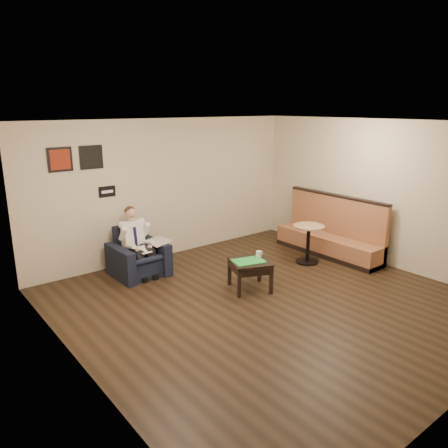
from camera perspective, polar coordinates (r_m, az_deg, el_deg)
ground at (r=7.12m, az=5.82°, el=-10.11°), size 6.00×6.00×0.00m
wall_back at (r=8.98m, az=-7.40°, el=4.59°), size 6.00×0.02×2.80m
wall_left at (r=5.10m, az=-18.84°, el=-4.40°), size 0.02×6.00×2.80m
wall_right at (r=8.96m, az=20.02°, el=3.78°), size 0.02×6.00×2.80m
ceiling at (r=6.44m, az=6.50°, el=13.01°), size 6.00×6.00×0.02m
seating_sign at (r=8.36m, az=-15.02°, el=4.11°), size 0.32×0.02×0.20m
art_print_left at (r=7.99m, az=-20.64°, el=7.88°), size 0.42×0.03×0.42m
art_print_right at (r=8.17m, az=-16.95°, el=8.34°), size 0.42×0.03×0.42m
armchair at (r=8.17m, az=-11.13°, el=-3.62°), size 0.92×0.92×0.88m
seated_man at (r=8.02m, az=-10.80°, el=-2.73°), size 0.59×0.87×1.21m
lap_papers at (r=7.96m, az=-10.44°, el=-3.33°), size 0.22×0.30×0.01m
newspaper at (r=8.21m, az=-8.61°, el=-2.24°), size 0.41×0.50×0.01m
side_table at (r=7.47m, az=3.38°, el=-6.66°), size 0.82×0.82×0.51m
green_folder at (r=7.35m, az=3.22°, el=-4.85°), size 0.59×0.48×0.01m
coffee_mug at (r=7.55m, az=4.55°, el=-3.94°), size 0.12×0.12×0.11m
smartphone at (r=7.56m, az=3.37°, el=-4.28°), size 0.18×0.15×0.01m
banquette at (r=9.31m, az=13.54°, el=-0.28°), size 0.58×2.41×1.23m
cafe_table at (r=8.81m, az=10.91°, el=-2.59°), size 0.68×0.68×0.76m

